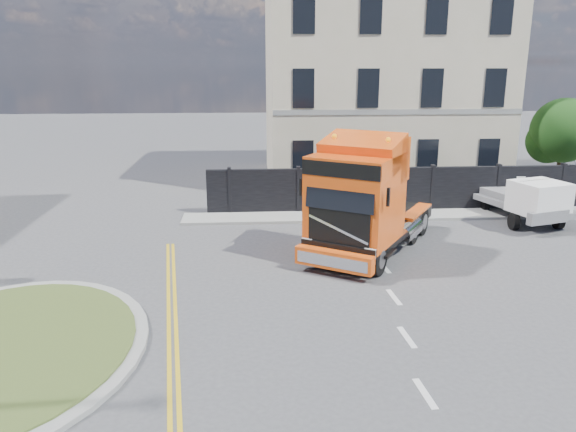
{
  "coord_description": "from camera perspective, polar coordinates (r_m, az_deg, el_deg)",
  "views": [
    {
      "loc": [
        -1.08,
        -15.0,
        6.5
      ],
      "look_at": [
        0.08,
        2.02,
        1.8
      ],
      "focal_mm": 35.0,
      "sensor_mm": 36.0,
      "label": 1
    }
  ],
  "objects": [
    {
      "name": "flatbed_pickup",
      "position": [
        24.88,
        23.5,
        1.44
      ],
      "size": [
        3.13,
        5.05,
        1.94
      ],
      "rotation": [
        0.0,
        0.0,
        0.3
      ],
      "color": "slate",
      "rests_on": "ground"
    },
    {
      "name": "hoarding_fence",
      "position": [
        25.77,
        13.44,
        2.66
      ],
      "size": [
        18.8,
        0.25,
        2.0
      ],
      "color": "black",
      "rests_on": "ground"
    },
    {
      "name": "ground",
      "position": [
        16.38,
        0.21,
        -7.98
      ],
      "size": [
        120.0,
        120.0,
        0.0
      ],
      "primitive_type": "plane",
      "color": "#424244",
      "rests_on": "ground"
    },
    {
      "name": "truck",
      "position": [
        19.17,
        7.59,
        1.2
      ],
      "size": [
        5.84,
        7.15,
        4.11
      ],
      "rotation": [
        0.0,
        0.0,
        -0.57
      ],
      "color": "black",
      "rests_on": "ground"
    },
    {
      "name": "georgian_building",
      "position": [
        32.29,
        9.05,
        13.93
      ],
      "size": [
        12.3,
        10.3,
        12.8
      ],
      "color": "beige",
      "rests_on": "ground"
    },
    {
      "name": "pavement_far",
      "position": [
        25.0,
        12.7,
        0.09
      ],
      "size": [
        20.0,
        1.6,
        0.12
      ],
      "primitive_type": "cube",
      "color": "gray",
      "rests_on": "ground"
    },
    {
      "name": "tree",
      "position": [
        31.38,
        25.89,
        7.57
      ],
      "size": [
        3.2,
        3.2,
        4.8
      ],
      "color": "#382619",
      "rests_on": "ground"
    }
  ]
}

